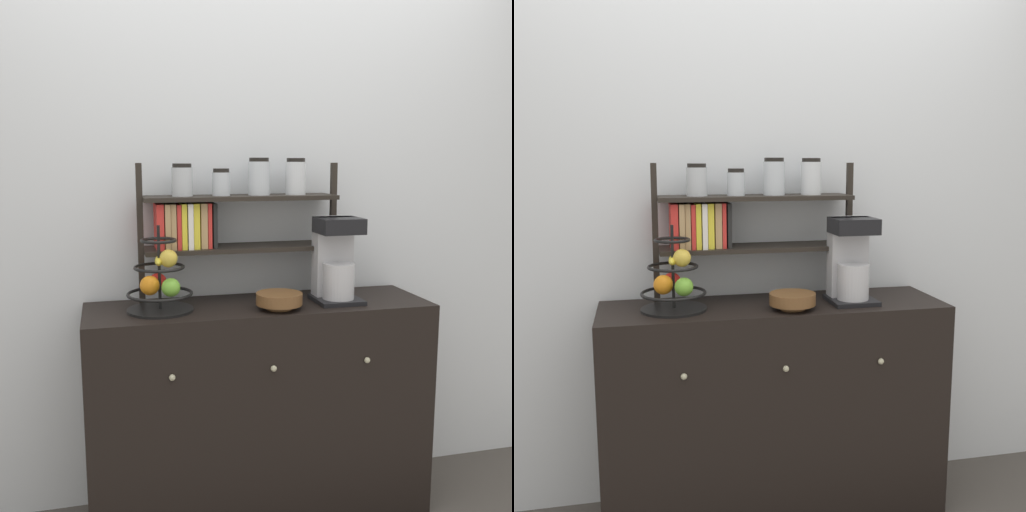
% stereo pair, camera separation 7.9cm
% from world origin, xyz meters
% --- Properties ---
extents(wall_back, '(7.00, 0.05, 2.60)m').
position_xyz_m(wall_back, '(0.00, 0.46, 1.30)').
color(wall_back, silver).
rests_on(wall_back, ground_plane).
extents(sideboard, '(1.41, 0.43, 0.92)m').
position_xyz_m(sideboard, '(0.00, 0.21, 0.46)').
color(sideboard, black).
rests_on(sideboard, ground_plane).
extents(coffee_maker, '(0.19, 0.20, 0.35)m').
position_xyz_m(coffee_maker, '(0.32, 0.19, 1.09)').
color(coffee_maker, black).
rests_on(coffee_maker, sideboard).
extents(fruit_stand, '(0.26, 0.26, 0.34)m').
position_xyz_m(fruit_stand, '(-0.40, 0.19, 1.03)').
color(fruit_stand, black).
rests_on(fruit_stand, sideboard).
extents(wooden_bowl, '(0.18, 0.18, 0.07)m').
position_xyz_m(wooden_bowl, '(0.05, 0.11, 0.96)').
color(wooden_bowl, brown).
rests_on(wooden_bowl, sideboard).
extents(shelf_hutch, '(0.85, 0.20, 0.59)m').
position_xyz_m(shelf_hutch, '(-0.13, 0.33, 1.28)').
color(shelf_hutch, black).
rests_on(shelf_hutch, sideboard).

